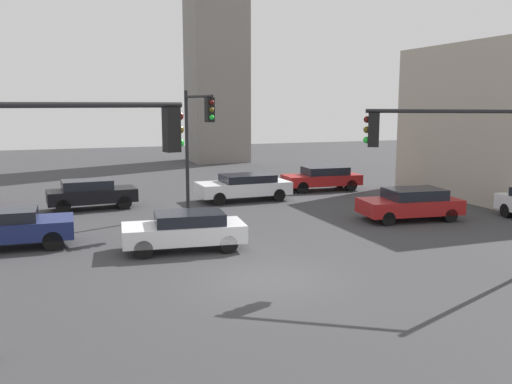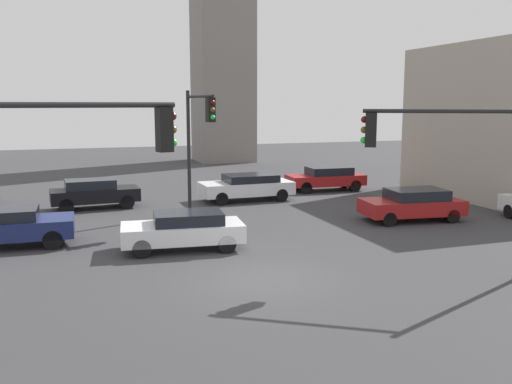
% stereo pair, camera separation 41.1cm
% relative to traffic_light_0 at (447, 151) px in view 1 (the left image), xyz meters
% --- Properties ---
extents(ground_plane, '(102.39, 102.39, 0.00)m').
position_rel_traffic_light_0_xyz_m(ground_plane, '(-5.05, 1.33, -3.65)').
color(ground_plane, '#38383A').
extents(traffic_light_0, '(3.88, 2.55, 5.04)m').
position_rel_traffic_light_0_xyz_m(traffic_light_0, '(0.00, 0.00, 0.00)').
color(traffic_light_0, black).
rests_on(traffic_light_0, ground_plane).
extents(traffic_light_1, '(4.20, 1.20, 5.24)m').
position_rel_traffic_light_0_xyz_m(traffic_light_1, '(-10.01, -1.13, 0.12)').
color(traffic_light_1, black).
rests_on(traffic_light_1, ground_plane).
extents(traffic_light_2, '(0.70, 2.72, 5.57)m').
position_rel_traffic_light_0_xyz_m(traffic_light_2, '(-4.77, 10.19, 0.25)').
color(traffic_light_2, black).
rests_on(traffic_light_2, ground_plane).
extents(car_1, '(4.52, 2.02, 1.38)m').
position_rel_traffic_light_0_xyz_m(car_1, '(3.99, 15.56, -2.91)').
color(car_1, maroon).
rests_on(car_1, ground_plane).
extents(car_2, '(4.31, 2.22, 1.31)m').
position_rel_traffic_light_0_xyz_m(car_2, '(-6.50, 5.27, -2.94)').
color(car_2, silver).
rests_on(car_2, ground_plane).
extents(car_3, '(4.19, 1.94, 1.41)m').
position_rel_traffic_light_0_xyz_m(car_3, '(-9.05, 14.21, -2.90)').
color(car_3, black).
rests_on(car_3, ground_plane).
extents(car_4, '(4.49, 2.01, 1.37)m').
position_rel_traffic_light_0_xyz_m(car_4, '(-12.34, 7.61, -2.90)').
color(car_4, navy).
rests_on(car_4, ground_plane).
extents(car_7, '(4.78, 2.12, 1.36)m').
position_rel_traffic_light_0_xyz_m(car_7, '(-1.38, 13.93, -2.91)').
color(car_7, silver).
rests_on(car_7, ground_plane).
extents(car_8, '(4.45, 2.41, 1.37)m').
position_rel_traffic_light_0_xyz_m(car_8, '(3.82, 6.82, -2.93)').
color(car_8, maroon).
rests_on(car_8, ground_plane).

